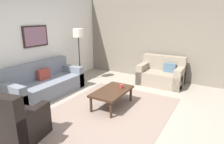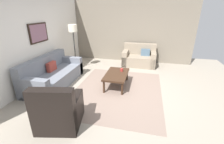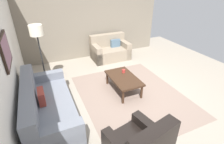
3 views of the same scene
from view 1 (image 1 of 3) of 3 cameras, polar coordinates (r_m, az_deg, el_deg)
name	(u,v)px [view 1 (image 1 of 3)]	position (r m, az deg, el deg)	size (l,w,h in m)	color
ground_plane	(109,112)	(4.43, -0.81, -11.78)	(8.00, 8.00, 0.00)	gray
rear_partition	(27,42)	(5.75, -23.86, 8.06)	(6.00, 0.12, 2.80)	silver
stone_feature_panel	(156,37)	(6.70, 12.75, 9.98)	(0.12, 5.20, 2.80)	slate
area_rug	(109,112)	(4.43, -0.81, -11.73)	(3.07, 2.47, 0.01)	gray
couch_main	(43,84)	(5.58, -19.74, -3.43)	(2.15, 0.92, 0.88)	slate
couch_loveseat	(162,75)	(6.28, 14.43, -0.76)	(0.85, 1.34, 0.88)	gray
armchair_leather	(14,125)	(3.76, -26.98, -13.86)	(0.95, 0.95, 0.95)	black
coffee_table	(112,92)	(4.55, 0.04, -6.00)	(1.10, 0.64, 0.41)	#382316
cup	(121,86)	(4.65, 2.74, -4.27)	(0.09, 0.09, 0.09)	#B2332D
lamp_standing	(78,38)	(6.21, -9.89, 9.76)	(0.32, 0.32, 1.71)	black
framed_artwork	(36,36)	(5.81, -21.65, 9.81)	(0.79, 0.04, 0.57)	black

